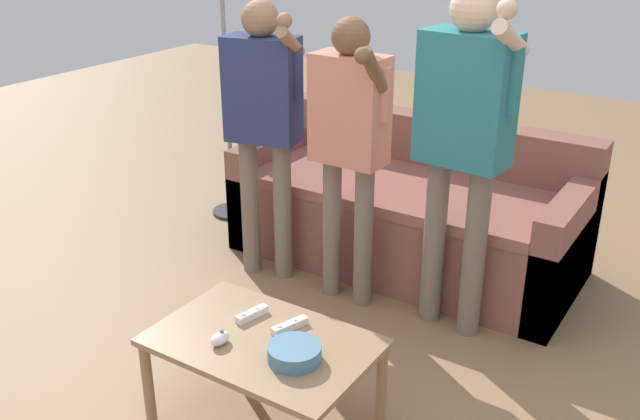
{
  "coord_description": "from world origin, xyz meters",
  "views": [
    {
      "loc": [
        1.47,
        -2.09,
        1.96
      ],
      "look_at": [
        -0.06,
        0.29,
        0.73
      ],
      "focal_mm": 40.04,
      "sensor_mm": 36.0,
      "label": 1
    }
  ],
  "objects_px": {
    "player_left": "(263,111)",
    "game_remote_wand_far": "(290,326)",
    "player_right": "(464,126)",
    "game_remote_wand_near": "(252,314)",
    "snack_bowl": "(294,353)",
    "coffee_table": "(263,351)",
    "player_center": "(349,131)",
    "game_remote_nunchuk": "(220,338)",
    "couch": "(409,212)"
  },
  "relations": [
    {
      "from": "couch",
      "to": "game_remote_nunchuk",
      "type": "bearing_deg",
      "value": -88.13
    },
    {
      "from": "game_remote_nunchuk",
      "to": "game_remote_wand_near",
      "type": "bearing_deg",
      "value": 93.76
    },
    {
      "from": "coffee_table",
      "to": "game_remote_wand_far",
      "type": "bearing_deg",
      "value": 68.78
    },
    {
      "from": "couch",
      "to": "game_remote_nunchuk",
      "type": "height_order",
      "value": "couch"
    },
    {
      "from": "player_right",
      "to": "game_remote_wand_far",
      "type": "bearing_deg",
      "value": -105.87
    },
    {
      "from": "game_remote_wand_far",
      "to": "coffee_table",
      "type": "bearing_deg",
      "value": -111.22
    },
    {
      "from": "player_left",
      "to": "player_right",
      "type": "relative_size",
      "value": 0.92
    },
    {
      "from": "game_remote_wand_far",
      "to": "game_remote_nunchuk",
      "type": "bearing_deg",
      "value": -125.83
    },
    {
      "from": "snack_bowl",
      "to": "game_remote_wand_near",
      "type": "distance_m",
      "value": 0.35
    },
    {
      "from": "game_remote_nunchuk",
      "to": "game_remote_wand_far",
      "type": "bearing_deg",
      "value": 54.17
    },
    {
      "from": "player_center",
      "to": "game_remote_wand_far",
      "type": "height_order",
      "value": "player_center"
    },
    {
      "from": "snack_bowl",
      "to": "game_remote_wand_near",
      "type": "bearing_deg",
      "value": 154.76
    },
    {
      "from": "couch",
      "to": "player_right",
      "type": "distance_m",
      "value": 1.04
    },
    {
      "from": "game_remote_wand_near",
      "to": "couch",
      "type": "bearing_deg",
      "value": 91.61
    },
    {
      "from": "game_remote_nunchuk",
      "to": "player_right",
      "type": "distance_m",
      "value": 1.42
    },
    {
      "from": "snack_bowl",
      "to": "player_center",
      "type": "distance_m",
      "value": 1.27
    },
    {
      "from": "snack_bowl",
      "to": "game_remote_nunchuk",
      "type": "xyz_separation_m",
      "value": [
        -0.3,
        -0.07,
        -0.01
      ]
    },
    {
      "from": "player_left",
      "to": "player_center",
      "type": "height_order",
      "value": "player_left"
    },
    {
      "from": "couch",
      "to": "game_remote_nunchuk",
      "type": "xyz_separation_m",
      "value": [
        0.06,
        -1.75,
        0.13
      ]
    },
    {
      "from": "coffee_table",
      "to": "player_center",
      "type": "relative_size",
      "value": 0.58
    },
    {
      "from": "game_remote_wand_near",
      "to": "game_remote_wand_far",
      "type": "relative_size",
      "value": 0.94
    },
    {
      "from": "player_left",
      "to": "game_remote_wand_near",
      "type": "distance_m",
      "value": 1.25
    },
    {
      "from": "game_remote_nunchuk",
      "to": "game_remote_wand_near",
      "type": "xyz_separation_m",
      "value": [
        -0.01,
        0.22,
        -0.01
      ]
    },
    {
      "from": "coffee_table",
      "to": "player_center",
      "type": "height_order",
      "value": "player_center"
    },
    {
      "from": "snack_bowl",
      "to": "game_remote_wand_far",
      "type": "distance_m",
      "value": 0.21
    },
    {
      "from": "player_left",
      "to": "game_remote_wand_near",
      "type": "height_order",
      "value": "player_left"
    },
    {
      "from": "player_left",
      "to": "game_remote_wand_near",
      "type": "xyz_separation_m",
      "value": [
        0.63,
        -0.94,
        -0.54
      ]
    },
    {
      "from": "coffee_table",
      "to": "player_center",
      "type": "xyz_separation_m",
      "value": [
        -0.24,
        1.05,
        0.58
      ]
    },
    {
      "from": "player_left",
      "to": "player_right",
      "type": "distance_m",
      "value": 1.09
    },
    {
      "from": "player_right",
      "to": "player_center",
      "type": "bearing_deg",
      "value": -174.94
    },
    {
      "from": "couch",
      "to": "player_center",
      "type": "xyz_separation_m",
      "value": [
        -0.07,
        -0.59,
        0.63
      ]
    },
    {
      "from": "couch",
      "to": "player_left",
      "type": "distance_m",
      "value": 1.06
    },
    {
      "from": "coffee_table",
      "to": "game_remote_wand_far",
      "type": "relative_size",
      "value": 5.22
    },
    {
      "from": "couch",
      "to": "game_remote_wand_far",
      "type": "relative_size",
      "value": 11.9
    },
    {
      "from": "couch",
      "to": "snack_bowl",
      "type": "relative_size",
      "value": 9.73
    },
    {
      "from": "snack_bowl",
      "to": "coffee_table",
      "type": "bearing_deg",
      "value": 166.77
    },
    {
      "from": "player_center",
      "to": "snack_bowl",
      "type": "bearing_deg",
      "value": -68.8
    },
    {
      "from": "player_center",
      "to": "game_remote_wand_near",
      "type": "bearing_deg",
      "value": -83.37
    },
    {
      "from": "player_left",
      "to": "player_right",
      "type": "xyz_separation_m",
      "value": [
        1.09,
        0.05,
        0.08
      ]
    },
    {
      "from": "coffee_table",
      "to": "snack_bowl",
      "type": "bearing_deg",
      "value": -13.23
    },
    {
      "from": "player_left",
      "to": "game_remote_wand_near",
      "type": "bearing_deg",
      "value": -56.1
    },
    {
      "from": "snack_bowl",
      "to": "player_center",
      "type": "relative_size",
      "value": 0.14
    },
    {
      "from": "couch",
      "to": "snack_bowl",
      "type": "height_order",
      "value": "couch"
    },
    {
      "from": "player_left",
      "to": "game_remote_wand_far",
      "type": "bearing_deg",
      "value": -48.86
    },
    {
      "from": "player_left",
      "to": "game_remote_wand_near",
      "type": "relative_size",
      "value": 9.86
    },
    {
      "from": "game_remote_nunchuk",
      "to": "player_left",
      "type": "relative_size",
      "value": 0.06
    },
    {
      "from": "player_center",
      "to": "coffee_table",
      "type": "bearing_deg",
      "value": -76.93
    },
    {
      "from": "game_remote_nunchuk",
      "to": "player_center",
      "type": "height_order",
      "value": "player_center"
    },
    {
      "from": "snack_bowl",
      "to": "game_remote_nunchuk",
      "type": "bearing_deg",
      "value": -167.02
    },
    {
      "from": "snack_bowl",
      "to": "game_remote_wand_near",
      "type": "height_order",
      "value": "snack_bowl"
    }
  ]
}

